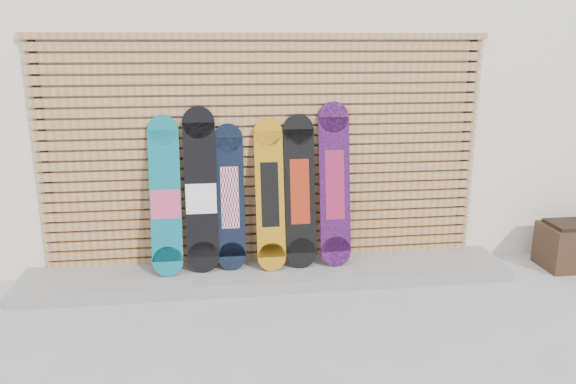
% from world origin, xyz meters
% --- Properties ---
extents(ground, '(80.00, 80.00, 0.00)m').
position_xyz_m(ground, '(0.00, 0.00, 0.00)').
color(ground, '#9B9B9E').
rests_on(ground, ground).
extents(building, '(12.00, 5.00, 3.60)m').
position_xyz_m(building, '(0.50, 3.50, 1.80)').
color(building, silver).
rests_on(building, ground).
extents(concrete_step, '(4.60, 0.70, 0.12)m').
position_xyz_m(concrete_step, '(-0.15, 0.68, 0.06)').
color(concrete_step, gray).
rests_on(concrete_step, ground).
extents(slat_wall, '(4.26, 0.08, 2.29)m').
position_xyz_m(slat_wall, '(-0.15, 0.97, 1.21)').
color(slat_wall, '#A77445').
rests_on(slat_wall, ground).
extents(snowboard_0, '(0.28, 0.35, 1.46)m').
position_xyz_m(snowboard_0, '(-1.09, 0.77, 0.84)').
color(snowboard_0, '#0C6774').
rests_on(snowboard_0, concrete_step).
extents(snowboard_1, '(0.30, 0.30, 1.53)m').
position_xyz_m(snowboard_1, '(-0.77, 0.79, 0.87)').
color(snowboard_1, black).
rests_on(snowboard_1, concrete_step).
extents(snowboard_2, '(0.27, 0.28, 1.36)m').
position_xyz_m(snowboard_2, '(-0.50, 0.80, 0.80)').
color(snowboard_2, black).
rests_on(snowboard_2, concrete_step).
extents(snowboard_3, '(0.27, 0.35, 1.42)m').
position_xyz_m(snowboard_3, '(-0.13, 0.77, 0.83)').
color(snowboard_3, '#AA7112').
rests_on(snowboard_3, concrete_step).
extents(snowboard_4, '(0.29, 0.31, 1.44)m').
position_xyz_m(snowboard_4, '(0.16, 0.79, 0.84)').
color(snowboard_4, black).
rests_on(snowboard_4, concrete_step).
extents(snowboard_5, '(0.29, 0.32, 1.55)m').
position_xyz_m(snowboard_5, '(0.50, 0.79, 0.89)').
color(snowboard_5, black).
rests_on(snowboard_5, concrete_step).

